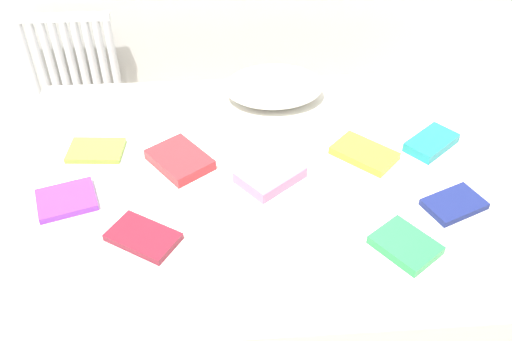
# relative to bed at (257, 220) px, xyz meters

# --- Properties ---
(ground_plane) EXTENTS (8.00, 8.00, 0.00)m
(ground_plane) POSITION_rel_bed_xyz_m (0.00, 0.00, -0.25)
(ground_plane) COLOR #9E998E
(bed) EXTENTS (2.00, 1.50, 0.50)m
(bed) POSITION_rel_bed_xyz_m (0.00, 0.00, 0.00)
(bed) COLOR brown
(bed) RESTS_ON ground
(radiator) EXTENTS (0.51, 0.04, 0.56)m
(radiator) POSITION_rel_bed_xyz_m (-0.96, 1.20, 0.13)
(radiator) COLOR white
(radiator) RESTS_ON ground
(pillow) EXTENTS (0.45, 0.33, 0.14)m
(pillow) POSITION_rel_bed_xyz_m (0.12, 0.54, 0.32)
(pillow) COLOR white
(pillow) RESTS_ON bed
(textbook_white) EXTENTS (0.23, 0.23, 0.04)m
(textbook_white) POSITION_rel_bed_xyz_m (-0.02, -0.36, 0.27)
(textbook_white) COLOR white
(textbook_white) RESTS_ON bed
(textbook_teal) EXTENTS (0.25, 0.24, 0.04)m
(textbook_teal) POSITION_rel_bed_xyz_m (0.73, 0.13, 0.27)
(textbook_teal) COLOR teal
(textbook_teal) RESTS_ON bed
(textbook_green) EXTENTS (0.25, 0.26, 0.03)m
(textbook_green) POSITION_rel_bed_xyz_m (0.47, -0.42, 0.27)
(textbook_green) COLOR green
(textbook_green) RESTS_ON bed
(textbook_pink) EXTENTS (0.29, 0.28, 0.05)m
(textbook_pink) POSITION_rel_bed_xyz_m (0.05, -0.03, 0.28)
(textbook_pink) COLOR pink
(textbook_pink) RESTS_ON bed
(textbook_lime) EXTENTS (0.23, 0.17, 0.02)m
(textbook_lime) POSITION_rel_bed_xyz_m (-0.65, 0.19, 0.26)
(textbook_lime) COLOR #8CC638
(textbook_lime) RESTS_ON bed
(textbook_purple) EXTENTS (0.25, 0.23, 0.03)m
(textbook_purple) POSITION_rel_bed_xyz_m (-0.71, -0.11, 0.27)
(textbook_purple) COLOR purple
(textbook_purple) RESTS_ON bed
(textbook_yellow) EXTENTS (0.28, 0.28, 0.03)m
(textbook_yellow) POSITION_rel_bed_xyz_m (0.44, 0.08, 0.27)
(textbook_yellow) COLOR yellow
(textbook_yellow) RESTS_ON bed
(textbook_maroon) EXTENTS (0.28, 0.25, 0.03)m
(textbook_maroon) POSITION_rel_bed_xyz_m (-0.41, -0.31, 0.27)
(textbook_maroon) COLOR maroon
(textbook_maroon) RESTS_ON bed
(textbook_navy) EXTENTS (0.25, 0.21, 0.03)m
(textbook_navy) POSITION_rel_bed_xyz_m (0.70, -0.23, 0.27)
(textbook_navy) COLOR navy
(textbook_navy) RESTS_ON bed
(textbook_red) EXTENTS (0.29, 0.30, 0.04)m
(textbook_red) POSITION_rel_bed_xyz_m (-0.30, 0.09, 0.27)
(textbook_red) COLOR red
(textbook_red) RESTS_ON bed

